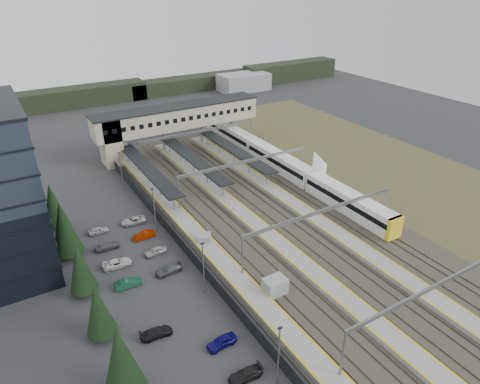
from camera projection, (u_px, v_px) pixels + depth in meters
ground at (227, 246)px, 68.05m from camera, size 220.00×220.00×0.00m
conifer_row at (87, 281)px, 52.83m from camera, size 4.42×49.82×9.50m
car_park at (162, 294)px, 57.14m from camera, size 10.41×44.57×1.27m
lampposts at (175, 234)px, 63.36m from camera, size 0.50×53.25×8.07m
fence at (176, 238)px, 68.43m from camera, size 0.08×90.00×2.00m
relay_cabin_near at (275, 287)px, 57.40m from camera, size 3.07×2.27×2.54m
relay_cabin_far at (204, 240)px, 67.94m from camera, size 2.68×2.49×1.97m
rail_corridor at (259, 216)px, 76.00m from camera, size 34.00×90.00×0.92m
canopies at (193, 159)px, 90.04m from camera, size 23.10×30.00×3.28m
footbridge at (167, 121)px, 99.95m from camera, size 40.40×6.40×11.20m
gantries at (279, 188)px, 73.08m from camera, size 28.40×62.28×7.17m
train at (280, 163)px, 92.49m from camera, size 3.05×63.66×3.83m
billboard at (319, 167)px, 86.19m from camera, size 2.32×6.39×5.83m
scrub_east at (397, 174)px, 92.42m from camera, size 34.00×120.00×0.06m
treeline_far at (156, 89)px, 147.93m from camera, size 170.00×19.00×7.00m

